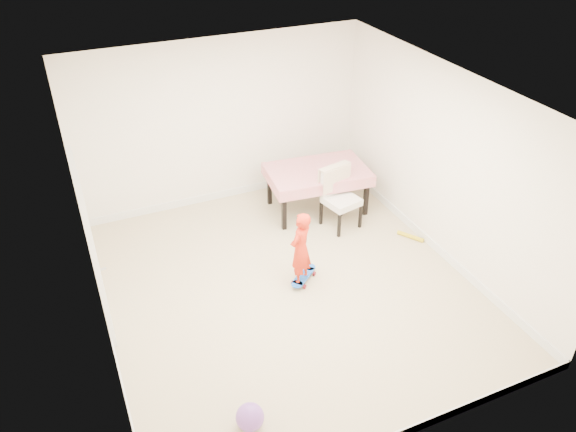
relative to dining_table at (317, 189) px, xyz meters
name	(u,v)px	position (x,y,z in m)	size (l,w,h in m)	color
ground	(287,287)	(-1.19, -1.56, -0.35)	(5.00, 5.00, 0.00)	tan
ceiling	(287,97)	(-1.19, -1.56, 2.23)	(4.50, 5.00, 0.04)	white
wall_back	(221,123)	(-1.19, 0.92, 0.95)	(4.50, 0.04, 2.60)	white
wall_front	(407,343)	(-1.19, -4.04, 0.95)	(4.50, 0.04, 2.60)	white
wall_left	(90,246)	(-3.42, -1.56, 0.95)	(0.04, 5.00, 2.60)	white
wall_right	(443,166)	(1.04, -1.56, 0.95)	(0.04, 5.00, 2.60)	white
door	(92,252)	(-3.42, -1.26, 0.67)	(0.10, 0.94, 2.11)	white
baseboard_back	(226,193)	(-1.19, 0.93, -0.29)	(4.50, 0.02, 0.12)	white
baseboard_left	(110,333)	(-3.43, -1.56, -0.29)	(0.02, 5.00, 0.12)	white
baseboard_right	(431,242)	(1.05, -1.56, -0.29)	(0.02, 5.00, 0.12)	white
dining_table	(317,189)	(0.00, 0.00, 0.00)	(1.50, 0.95, 0.70)	#B02409
dining_chair	(342,199)	(0.11, -0.58, 0.12)	(0.51, 0.59, 0.94)	silver
skateboard	(304,278)	(-0.94, -1.52, -0.31)	(0.54, 0.20, 0.08)	#163AC1
child	(301,251)	(-1.01, -1.56, 0.17)	(0.38, 0.25, 1.03)	red
balloon	(250,417)	(-2.37, -3.35, -0.21)	(0.28, 0.28, 0.28)	purple
foam_toy	(410,236)	(0.90, -1.28, -0.32)	(0.06, 0.06, 0.40)	gold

